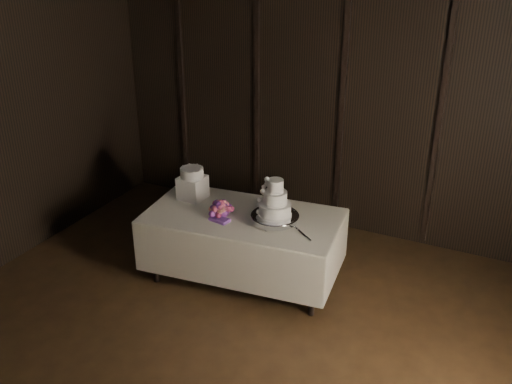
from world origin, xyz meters
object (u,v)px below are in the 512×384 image
object	(u,v)px
display_table	(243,244)
box_pedestal	(193,187)
wedding_cake	(272,201)
small_cake	(192,173)
cake_stand	(275,219)
bouquet	(221,209)

from	to	relation	value
display_table	box_pedestal	distance (m)	0.83
wedding_cake	small_cake	distance (m)	1.03
wedding_cake	small_cake	size ratio (longest dim) A/B	1.52
cake_stand	bouquet	size ratio (longest dim) A/B	1.17
small_cake	cake_stand	bearing A→B (deg)	-7.44
bouquet	box_pedestal	bearing A→B (deg)	154.93
bouquet	box_pedestal	size ratio (longest dim) A/B	1.60
display_table	bouquet	distance (m)	0.47
display_table	box_pedestal	bearing A→B (deg)	163.36
wedding_cake	small_cake	xyz separation A→B (m)	(-1.01, 0.15, 0.06)
wedding_cake	box_pedestal	world-z (taller)	wedding_cake
wedding_cake	box_pedestal	xyz separation A→B (m)	(-1.01, 0.15, -0.12)
cake_stand	box_pedestal	bearing A→B (deg)	172.56
small_cake	display_table	bearing A→B (deg)	-10.22
box_pedestal	small_cake	bearing A→B (deg)	0.00
box_pedestal	small_cake	distance (m)	0.17
bouquet	wedding_cake	bearing A→B (deg)	7.48
wedding_cake	box_pedestal	bearing A→B (deg)	165.20
wedding_cake	small_cake	world-z (taller)	wedding_cake
cake_stand	wedding_cake	bearing A→B (deg)	-150.26
box_pedestal	small_cake	world-z (taller)	small_cake
wedding_cake	bouquet	size ratio (longest dim) A/B	0.92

